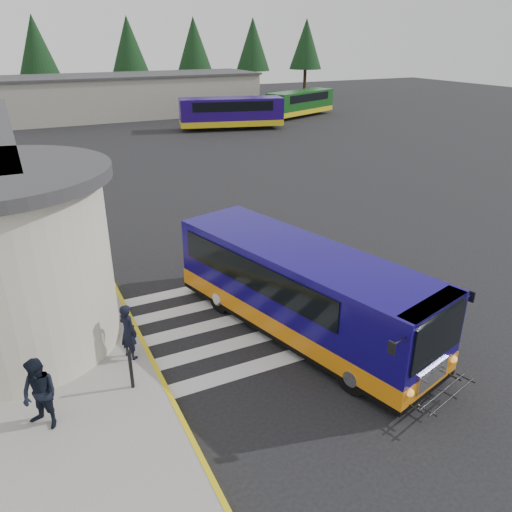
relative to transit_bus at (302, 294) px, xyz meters
name	(u,v)px	position (x,y,z in m)	size (l,w,h in m)	color
ground	(259,299)	(-0.25, 2.21, -1.21)	(140.00, 140.00, 0.00)	black
curb_strip	(108,273)	(-4.30, 6.21, -1.13)	(0.12, 34.00, 0.16)	gold
crosswalk	(256,314)	(-0.75, 1.41, -1.21)	(8.00, 5.35, 0.01)	silver
depot_building	(132,95)	(5.75, 44.21, 0.89)	(26.40, 8.40, 4.20)	gray
tree_line	(114,46)	(6.04, 52.21, 5.56)	(58.40, 4.40, 10.00)	black
transit_bus	(302,294)	(0.00, 0.00, 0.00)	(4.88, 9.26, 2.54)	#110860
pedestrian_a	(128,331)	(-4.75, 0.66, -0.29)	(0.56, 0.37, 1.54)	black
pedestrian_b	(40,394)	(-6.98, -1.05, -0.23)	(0.81, 0.63, 1.67)	black
bollard	(131,369)	(-5.00, -0.59, -0.54)	(0.09, 0.09, 1.04)	black
far_bus_a	(231,112)	(11.82, 32.08, 0.33)	(9.57, 4.82, 2.38)	#1C075C
far_bus_b	(300,102)	(21.51, 36.15, 0.23)	(8.85, 5.52, 2.22)	#124414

